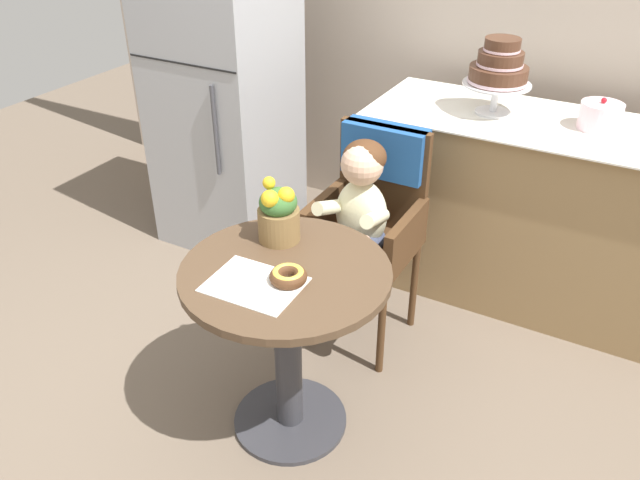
{
  "coord_description": "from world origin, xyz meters",
  "views": [
    {
      "loc": [
        0.96,
        -1.5,
        1.93
      ],
      "look_at": [
        0.05,
        0.15,
        0.77
      ],
      "focal_mm": 36.02,
      "sensor_mm": 36.0,
      "label": 1
    }
  ],
  "objects_px": {
    "donut_front": "(288,276)",
    "round_layer_cake": "(600,116)",
    "cafe_table": "(287,319)",
    "tiered_cake_stand": "(499,69)",
    "refrigerator": "(223,89)",
    "wicker_chair": "(374,203)",
    "seated_child": "(359,211)",
    "flower_vase": "(279,213)"
  },
  "relations": [
    {
      "from": "seated_child",
      "to": "tiered_cake_stand",
      "type": "distance_m",
      "value": 0.91
    },
    {
      "from": "flower_vase",
      "to": "refrigerator",
      "type": "height_order",
      "value": "refrigerator"
    },
    {
      "from": "seated_child",
      "to": "tiered_cake_stand",
      "type": "height_order",
      "value": "tiered_cake_stand"
    },
    {
      "from": "round_layer_cake",
      "to": "seated_child",
      "type": "bearing_deg",
      "value": -133.63
    },
    {
      "from": "donut_front",
      "to": "round_layer_cake",
      "type": "relative_size",
      "value": 0.71
    },
    {
      "from": "seated_child",
      "to": "donut_front",
      "type": "relative_size",
      "value": 5.85
    },
    {
      "from": "round_layer_cake",
      "to": "cafe_table",
      "type": "bearing_deg",
      "value": -119.32
    },
    {
      "from": "wicker_chair",
      "to": "refrigerator",
      "type": "height_order",
      "value": "refrigerator"
    },
    {
      "from": "wicker_chair",
      "to": "round_layer_cake",
      "type": "bearing_deg",
      "value": 45.38
    },
    {
      "from": "donut_front",
      "to": "flower_vase",
      "type": "xyz_separation_m",
      "value": [
        -0.17,
        0.21,
        0.08
      ]
    },
    {
      "from": "round_layer_cake",
      "to": "refrigerator",
      "type": "relative_size",
      "value": 0.1
    },
    {
      "from": "wicker_chair",
      "to": "seated_child",
      "type": "bearing_deg",
      "value": -84.64
    },
    {
      "from": "round_layer_cake",
      "to": "refrigerator",
      "type": "distance_m",
      "value": 1.82
    },
    {
      "from": "flower_vase",
      "to": "wicker_chair",
      "type": "bearing_deg",
      "value": 77.26
    },
    {
      "from": "donut_front",
      "to": "refrigerator",
      "type": "xyz_separation_m",
      "value": [
        -1.1,
        1.16,
        0.1
      ]
    },
    {
      "from": "wicker_chair",
      "to": "refrigerator",
      "type": "xyz_separation_m",
      "value": [
        -1.05,
        0.39,
        0.21
      ]
    },
    {
      "from": "wicker_chair",
      "to": "donut_front",
      "type": "bearing_deg",
      "value": -81.5
    },
    {
      "from": "tiered_cake_stand",
      "to": "round_layer_cake",
      "type": "distance_m",
      "value": 0.47
    },
    {
      "from": "wicker_chair",
      "to": "donut_front",
      "type": "height_order",
      "value": "wicker_chair"
    },
    {
      "from": "cafe_table",
      "to": "seated_child",
      "type": "bearing_deg",
      "value": 89.5
    },
    {
      "from": "cafe_table",
      "to": "refrigerator",
      "type": "xyz_separation_m",
      "value": [
        -1.05,
        1.1,
        0.34
      ]
    },
    {
      "from": "cafe_table",
      "to": "round_layer_cake",
      "type": "height_order",
      "value": "round_layer_cake"
    },
    {
      "from": "cafe_table",
      "to": "tiered_cake_stand",
      "type": "height_order",
      "value": "tiered_cake_stand"
    },
    {
      "from": "cafe_table",
      "to": "donut_front",
      "type": "distance_m",
      "value": 0.25
    },
    {
      "from": "seated_child",
      "to": "round_layer_cake",
      "type": "relative_size",
      "value": 4.13
    },
    {
      "from": "flower_vase",
      "to": "refrigerator",
      "type": "distance_m",
      "value": 1.33
    },
    {
      "from": "cafe_table",
      "to": "tiered_cake_stand",
      "type": "distance_m",
      "value": 1.46
    },
    {
      "from": "cafe_table",
      "to": "donut_front",
      "type": "relative_size",
      "value": 5.79
    },
    {
      "from": "cafe_table",
      "to": "tiered_cake_stand",
      "type": "xyz_separation_m",
      "value": [
        0.3,
        1.3,
        0.59
      ]
    },
    {
      "from": "wicker_chair",
      "to": "round_layer_cake",
      "type": "distance_m",
      "value": 1.02
    },
    {
      "from": "wicker_chair",
      "to": "refrigerator",
      "type": "relative_size",
      "value": 0.56
    },
    {
      "from": "cafe_table",
      "to": "donut_front",
      "type": "xyz_separation_m",
      "value": [
        0.05,
        -0.06,
        0.24
      ]
    },
    {
      "from": "flower_vase",
      "to": "seated_child",
      "type": "bearing_deg",
      "value": 72.52
    },
    {
      "from": "cafe_table",
      "to": "wicker_chair",
      "type": "bearing_deg",
      "value": 89.61
    },
    {
      "from": "flower_vase",
      "to": "round_layer_cake",
      "type": "bearing_deg",
      "value": 53.57
    },
    {
      "from": "cafe_table",
      "to": "round_layer_cake",
      "type": "bearing_deg",
      "value": 60.68
    },
    {
      "from": "seated_child",
      "to": "flower_vase",
      "type": "bearing_deg",
      "value": -107.48
    },
    {
      "from": "cafe_table",
      "to": "flower_vase",
      "type": "distance_m",
      "value": 0.38
    },
    {
      "from": "cafe_table",
      "to": "seated_child",
      "type": "relative_size",
      "value": 0.99
    },
    {
      "from": "flower_vase",
      "to": "refrigerator",
      "type": "relative_size",
      "value": 0.14
    },
    {
      "from": "donut_front",
      "to": "flower_vase",
      "type": "distance_m",
      "value": 0.28
    },
    {
      "from": "cafe_table",
      "to": "round_layer_cake",
      "type": "distance_m",
      "value": 1.59
    }
  ]
}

